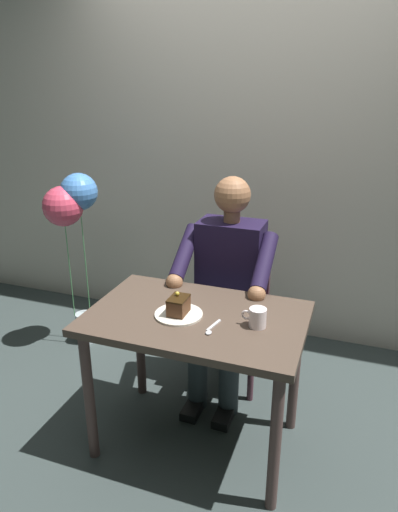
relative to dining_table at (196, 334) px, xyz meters
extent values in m
plane|color=#343E3D|center=(0.00, 0.00, -0.62)|extent=(14.00, 14.00, 0.00)
cube|color=beige|center=(0.00, -1.31, 0.88)|extent=(6.40, 0.12, 3.00)
cube|color=#4A3A2F|center=(0.00, 0.00, 0.08)|extent=(1.00, 0.65, 0.04)
cylinder|color=brown|center=(-0.44, 0.26, -0.27)|extent=(0.05, 0.05, 0.70)
cylinder|color=brown|center=(0.44, 0.26, -0.27)|extent=(0.05, 0.05, 0.70)
cylinder|color=brown|center=(-0.44, -0.26, -0.27)|extent=(0.05, 0.05, 0.70)
cylinder|color=brown|center=(0.44, -0.26, -0.27)|extent=(0.05, 0.05, 0.70)
cube|color=#4E2C36|center=(0.00, -0.59, -0.19)|extent=(0.42, 0.42, 0.04)
cube|color=#4E2C36|center=(0.00, -0.78, 0.05)|extent=(0.38, 0.04, 0.45)
cylinder|color=#4E2C36|center=(-0.18, -0.41, -0.41)|extent=(0.04, 0.04, 0.43)
cylinder|color=#4E2C36|center=(0.18, -0.41, -0.41)|extent=(0.04, 0.04, 0.43)
cylinder|color=#4E2C36|center=(-0.18, -0.77, -0.41)|extent=(0.04, 0.04, 0.43)
cylinder|color=#4E2C36|center=(0.18, -0.77, -0.41)|extent=(0.04, 0.04, 0.43)
cube|color=#1D1431|center=(0.00, -0.57, 0.11)|extent=(0.36, 0.22, 0.56)
sphere|color=#996745|center=(0.00, -0.57, 0.54)|extent=(0.20, 0.20, 0.20)
cylinder|color=#996745|center=(0.00, -0.57, 0.42)|extent=(0.09, 0.09, 0.06)
cylinder|color=#1D1431|center=(-0.22, -0.43, 0.23)|extent=(0.08, 0.33, 0.26)
sphere|color=#996745|center=(-0.22, -0.27, 0.12)|extent=(0.09, 0.09, 0.09)
cylinder|color=#1D1431|center=(0.22, -0.43, 0.23)|extent=(0.08, 0.33, 0.26)
sphere|color=#996745|center=(0.22, -0.27, 0.12)|extent=(0.09, 0.09, 0.09)
cylinder|color=#2D373A|center=(-0.09, -0.45, -0.19)|extent=(0.13, 0.38, 0.14)
cylinder|color=#2D373A|center=(0.09, -0.45, -0.19)|extent=(0.13, 0.38, 0.14)
cylinder|color=#2D373A|center=(-0.09, -0.27, -0.42)|extent=(0.11, 0.11, 0.41)
cube|color=black|center=(-0.09, -0.21, -0.60)|extent=(0.09, 0.22, 0.05)
cylinder|color=#2D373A|center=(0.09, -0.27, -0.42)|extent=(0.11, 0.11, 0.41)
cube|color=black|center=(0.09, -0.21, -0.60)|extent=(0.09, 0.22, 0.05)
cylinder|color=silver|center=(0.07, 0.03, 0.10)|extent=(0.22, 0.22, 0.01)
cube|color=#4F2F1B|center=(0.07, 0.03, 0.15)|extent=(0.08, 0.11, 0.07)
cube|color=black|center=(0.07, 0.03, 0.19)|extent=(0.08, 0.11, 0.01)
sphere|color=gold|center=(0.09, 0.02, 0.20)|extent=(0.02, 0.02, 0.02)
cylinder|color=white|center=(-0.29, 0.01, 0.14)|extent=(0.08, 0.08, 0.09)
torus|color=white|center=(-0.24, 0.01, 0.15)|extent=(0.05, 0.01, 0.05)
cylinder|color=black|center=(-0.29, 0.01, 0.18)|extent=(0.07, 0.07, 0.01)
cube|color=silver|center=(-0.11, 0.07, 0.10)|extent=(0.04, 0.11, 0.01)
ellipsoid|color=silver|center=(-0.11, 0.14, 0.10)|extent=(0.03, 0.04, 0.01)
cylinder|color=#B2C1C6|center=(1.06, -0.64, -0.51)|extent=(0.12, 0.12, 0.22)
sphere|color=#E0435F|center=(1.11, -0.60, 0.37)|extent=(0.26, 0.26, 0.26)
cylinder|color=#4C9956|center=(1.11, -0.60, -0.08)|extent=(0.01, 0.01, 0.64)
sphere|color=#4986D4|center=(1.04, -0.67, 0.45)|extent=(0.24, 0.24, 0.24)
cylinder|color=#4C9956|center=(1.04, -0.67, -0.04)|extent=(0.01, 0.01, 0.73)
camera|label=1|loc=(-0.65, 1.76, 1.10)|focal=32.27mm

